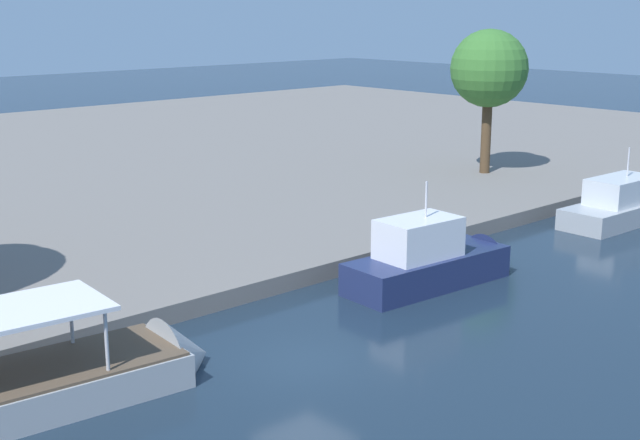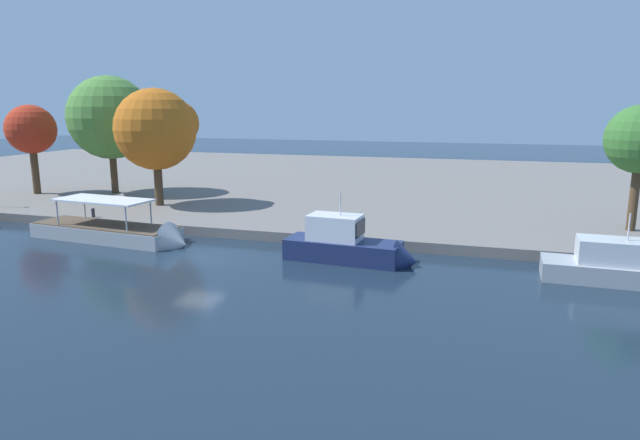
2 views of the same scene
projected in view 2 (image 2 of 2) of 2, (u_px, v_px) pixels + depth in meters
name	position (u px, v px, depth m)	size (l,w,h in m)	color
ground_plane	(198.00, 260.00, 32.37)	(220.00, 220.00, 0.00)	#192838
dock_promenade	(340.00, 182.00, 63.00)	(120.00, 55.00, 0.67)	slate
tour_boat_1	(117.00, 235.00, 36.86)	(11.95, 3.95, 3.87)	#9EA3A8
motor_yacht_2	(350.00, 249.00, 31.91)	(7.84, 2.79, 4.76)	navy
motor_yacht_3	(640.00, 273.00, 27.77)	(9.33, 2.69, 4.51)	#9EA3A8
mooring_bollard_0	(93.00, 212.00, 41.21)	(0.27, 0.27, 0.71)	#2D2D33
tree_0	(32.00, 130.00, 51.15)	(4.50, 4.53, 8.28)	#4C3823
tree_1	(158.00, 127.00, 45.33)	(6.63, 6.82, 9.61)	#4C3823
tree_2	(114.00, 119.00, 51.58)	(7.66, 7.66, 10.92)	#4C3823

